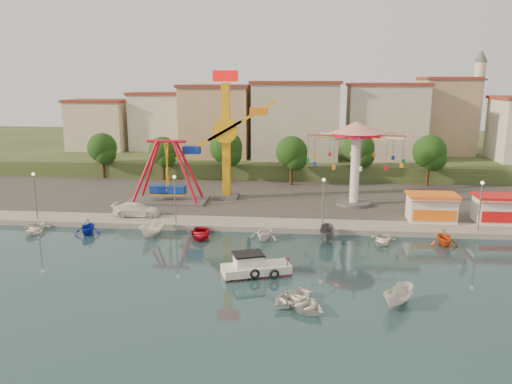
# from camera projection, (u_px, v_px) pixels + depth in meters

# --- Properties ---
(ground) EXTENTS (200.00, 200.00, 0.00)m
(ground) POSITION_uv_depth(u_px,v_px,m) (230.00, 275.00, 41.57)
(ground) COLOR #142F37
(ground) RESTS_ON ground
(quay_deck) EXTENTS (200.00, 100.00, 0.60)m
(quay_deck) POSITION_uv_depth(u_px,v_px,m) (276.00, 158.00, 101.69)
(quay_deck) COLOR #9E998E
(quay_deck) RESTS_ON ground
(asphalt_pad) EXTENTS (90.00, 28.00, 0.01)m
(asphalt_pad) POSITION_uv_depth(u_px,v_px,m) (262.00, 191.00, 70.56)
(asphalt_pad) COLOR #4C4944
(asphalt_pad) RESTS_ON quay_deck
(hill_terrace) EXTENTS (200.00, 60.00, 3.00)m
(hill_terrace) POSITION_uv_depth(u_px,v_px,m) (277.00, 149.00, 106.29)
(hill_terrace) COLOR #384C26
(hill_terrace) RESTS_ON ground
(pirate_ship_ride) EXTENTS (10.00, 5.00, 8.00)m
(pirate_ship_ride) POSITION_uv_depth(u_px,v_px,m) (167.00, 173.00, 63.48)
(pirate_ship_ride) COLOR #59595E
(pirate_ship_ride) RESTS_ON quay_deck
(kamikaze_tower) EXTENTS (8.85, 3.10, 16.50)m
(kamikaze_tower) POSITION_uv_depth(u_px,v_px,m) (229.00, 140.00, 64.28)
(kamikaze_tower) COLOR #59595E
(kamikaze_tower) RESTS_ON quay_deck
(wave_swinger) EXTENTS (11.60, 11.60, 10.40)m
(wave_swinger) POSITION_uv_depth(u_px,v_px,m) (356.00, 145.00, 60.96)
(wave_swinger) COLOR #59595E
(wave_swinger) RESTS_ON quay_deck
(booth_left) EXTENTS (5.40, 3.78, 3.08)m
(booth_left) POSITION_uv_depth(u_px,v_px,m) (431.00, 207.00, 55.16)
(booth_left) COLOR white
(booth_left) RESTS_ON quay_deck
(booth_mid) EXTENTS (5.40, 3.78, 3.08)m
(booth_mid) POSITION_uv_depth(u_px,v_px,m) (499.00, 209.00, 54.46)
(booth_mid) COLOR white
(booth_mid) RESTS_ON quay_deck
(lamp_post_0) EXTENTS (0.14, 0.14, 5.00)m
(lamp_post_0) POSITION_uv_depth(u_px,v_px,m) (35.00, 197.00, 55.83)
(lamp_post_0) COLOR #59595E
(lamp_post_0) RESTS_ON quay_deck
(lamp_post_1) EXTENTS (0.14, 0.14, 5.00)m
(lamp_post_1) POSITION_uv_depth(u_px,v_px,m) (175.00, 200.00, 54.28)
(lamp_post_1) COLOR #59595E
(lamp_post_1) RESTS_ON quay_deck
(lamp_post_2) EXTENTS (0.14, 0.14, 5.00)m
(lamp_post_2) POSITION_uv_depth(u_px,v_px,m) (323.00, 204.00, 52.73)
(lamp_post_2) COLOR #59595E
(lamp_post_2) RESTS_ON quay_deck
(lamp_post_3) EXTENTS (0.14, 0.14, 5.00)m
(lamp_post_3) POSITION_uv_depth(u_px,v_px,m) (480.00, 208.00, 51.19)
(lamp_post_3) COLOR #59595E
(lamp_post_3) RESTS_ON quay_deck
(tree_0) EXTENTS (4.60, 4.60, 7.19)m
(tree_0) POSITION_uv_depth(u_px,v_px,m) (102.00, 148.00, 78.78)
(tree_0) COLOR #382314
(tree_0) RESTS_ON quay_deck
(tree_1) EXTENTS (4.35, 4.35, 6.80)m
(tree_1) POSITION_uv_depth(u_px,v_px,m) (163.00, 151.00, 77.16)
(tree_1) COLOR #382314
(tree_1) RESTS_ON quay_deck
(tree_2) EXTENTS (5.02, 5.02, 7.85)m
(tree_2) POSITION_uv_depth(u_px,v_px,m) (226.00, 147.00, 75.62)
(tree_2) COLOR #382314
(tree_2) RESTS_ON quay_deck
(tree_3) EXTENTS (4.68, 4.68, 7.32)m
(tree_3) POSITION_uv_depth(u_px,v_px,m) (292.00, 152.00, 73.32)
(tree_3) COLOR #382314
(tree_3) RESTS_ON quay_deck
(tree_4) EXTENTS (4.86, 4.86, 7.60)m
(tree_4) POSITION_uv_depth(u_px,v_px,m) (359.00, 149.00, 75.22)
(tree_4) COLOR #382314
(tree_4) RESTS_ON quay_deck
(tree_5) EXTENTS (4.83, 4.83, 7.54)m
(tree_5) POSITION_uv_depth(u_px,v_px,m) (429.00, 152.00, 72.49)
(tree_5) COLOR #382314
(tree_5) RESTS_ON quay_deck
(building_0) EXTENTS (9.26, 9.53, 11.87)m
(building_0) POSITION_uv_depth(u_px,v_px,m) (81.00, 121.00, 87.56)
(building_0) COLOR beige
(building_0) RESTS_ON hill_terrace
(building_1) EXTENTS (12.33, 9.01, 8.63)m
(building_1) POSITION_uv_depth(u_px,v_px,m) (157.00, 128.00, 91.91)
(building_1) COLOR silver
(building_1) RESTS_ON hill_terrace
(building_2) EXTENTS (11.95, 9.28, 11.23)m
(building_2) POSITION_uv_depth(u_px,v_px,m) (228.00, 121.00, 90.92)
(building_2) COLOR tan
(building_2) RESTS_ON hill_terrace
(building_3) EXTENTS (12.59, 10.50, 9.20)m
(building_3) POSITION_uv_depth(u_px,v_px,m) (303.00, 129.00, 86.74)
(building_3) COLOR beige
(building_3) RESTS_ON hill_terrace
(building_4) EXTENTS (10.75, 9.23, 9.24)m
(building_4) POSITION_uv_depth(u_px,v_px,m) (379.00, 128.00, 88.73)
(building_4) COLOR beige
(building_4) RESTS_ON hill_terrace
(building_5) EXTENTS (12.77, 10.96, 11.21)m
(building_5) POSITION_uv_depth(u_px,v_px,m) (460.00, 124.00, 85.41)
(building_5) COLOR tan
(building_5) RESTS_ON hill_terrace
(minaret) EXTENTS (2.80, 2.80, 18.00)m
(minaret) POSITION_uv_depth(u_px,v_px,m) (477.00, 100.00, 87.76)
(minaret) COLOR silver
(minaret) RESTS_ON hill_terrace
(cabin_motorboat) EXTENTS (6.04, 3.96, 1.99)m
(cabin_motorboat) POSITION_uv_depth(u_px,v_px,m) (254.00, 268.00, 41.59)
(cabin_motorboat) COLOR white
(cabin_motorboat) RESTS_ON ground
(rowboat_a) EXTENTS (4.58, 4.57, 0.78)m
(rowboat_a) POSITION_uv_depth(u_px,v_px,m) (303.00, 305.00, 35.22)
(rowboat_a) COLOR silver
(rowboat_a) RESTS_ON ground
(rowboat_b) EXTENTS (4.44, 4.66, 0.79)m
(rowboat_b) POSITION_uv_depth(u_px,v_px,m) (291.00, 298.00, 36.29)
(rowboat_b) COLOR white
(rowboat_b) RESTS_ON ground
(skiff) EXTENTS (3.26, 3.86, 1.44)m
(skiff) POSITION_uv_depth(u_px,v_px,m) (399.00, 297.00, 35.73)
(skiff) COLOR silver
(skiff) RESTS_ON ground
(van) EXTENTS (5.47, 2.52, 1.55)m
(van) POSITION_uv_depth(u_px,v_px,m) (137.00, 210.00, 57.21)
(van) COLOR white
(van) RESTS_ON quay_deck
(moored_boat_0) EXTENTS (3.57, 4.42, 0.81)m
(moored_boat_0) POSITION_uv_depth(u_px,v_px,m) (34.00, 229.00, 53.19)
(moored_boat_0) COLOR white
(moored_boat_0) RESTS_ON ground
(moored_boat_1) EXTENTS (3.00, 3.38, 1.63)m
(moored_boat_1) POSITION_uv_depth(u_px,v_px,m) (88.00, 227.00, 52.52)
(moored_boat_1) COLOR #152DB9
(moored_boat_1) RESTS_ON ground
(moored_boat_2) EXTENTS (2.45, 4.18, 1.52)m
(moored_boat_2) POSITION_uv_depth(u_px,v_px,m) (152.00, 229.00, 51.85)
(moored_boat_2) COLOR white
(moored_boat_2) RESTS_ON ground
(moored_boat_3) EXTENTS (3.65, 4.60, 0.86)m
(moored_boat_3) POSITION_uv_depth(u_px,v_px,m) (200.00, 233.00, 51.43)
(moored_boat_3) COLOR #B70E21
(moored_boat_3) RESTS_ON ground
(moored_boat_4) EXTENTS (3.72, 4.02, 1.76)m
(moored_boat_4) POSITION_uv_depth(u_px,v_px,m) (265.00, 231.00, 50.69)
(moored_boat_4) COLOR white
(moored_boat_4) RESTS_ON ground
(moored_boat_5) EXTENTS (1.79, 4.11, 1.55)m
(moored_boat_5) POSITION_uv_depth(u_px,v_px,m) (327.00, 234.00, 50.10)
(moored_boat_5) COLOR #59595E
(moored_boat_5) RESTS_ON ground
(moored_boat_6) EXTENTS (3.33, 4.03, 0.72)m
(moored_boat_6) POSITION_uv_depth(u_px,v_px,m) (382.00, 240.00, 49.67)
(moored_boat_6) COLOR white
(moored_boat_6) RESTS_ON ground
(moored_boat_7) EXTENTS (2.90, 3.27, 1.60)m
(moored_boat_7) POSITION_uv_depth(u_px,v_px,m) (444.00, 237.00, 48.99)
(moored_boat_7) COLOR #DB4D13
(moored_boat_7) RESTS_ON ground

